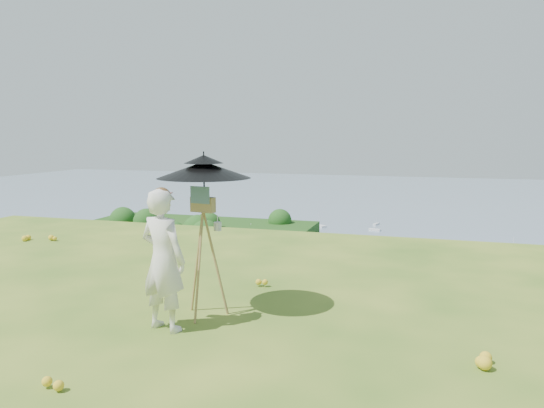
% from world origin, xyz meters
% --- Properties ---
extents(ground, '(14.00, 14.00, 0.00)m').
position_xyz_m(ground, '(0.00, 0.00, 0.00)').
color(ground, '#3A641C').
rests_on(ground, ground).
extents(shoreline_tier, '(170.00, 28.00, 8.00)m').
position_xyz_m(shoreline_tier, '(0.00, 75.00, -36.00)').
color(shoreline_tier, '#706B59').
rests_on(shoreline_tier, bay_water).
extents(bay_water, '(700.00, 700.00, 0.00)m').
position_xyz_m(bay_water, '(0.00, 240.00, -34.00)').
color(bay_water, gray).
rests_on(bay_water, ground).
extents(peninsula, '(90.00, 60.00, 12.00)m').
position_xyz_m(peninsula, '(-75.00, 155.00, -29.00)').
color(peninsula, '#113C10').
rests_on(peninsula, bay_water).
extents(slope_trees, '(110.00, 50.00, 6.00)m').
position_xyz_m(slope_trees, '(0.00, 35.00, -15.00)').
color(slope_trees, '#174C16').
rests_on(slope_trees, forest_slope).
extents(harbor_town, '(110.00, 22.00, 5.00)m').
position_xyz_m(harbor_town, '(0.00, 75.00, -29.50)').
color(harbor_town, silver).
rests_on(harbor_town, shoreline_tier).
extents(moored_boats, '(140.00, 140.00, 0.70)m').
position_xyz_m(moored_boats, '(-12.50, 161.00, -33.65)').
color(moored_boats, silver).
rests_on(moored_boats, bay_water).
extents(wildflowers, '(10.00, 10.50, 0.12)m').
position_xyz_m(wildflowers, '(0.00, 0.25, 0.06)').
color(wildflowers, gold).
rests_on(wildflowers, ground).
extents(painter, '(0.68, 0.52, 1.64)m').
position_xyz_m(painter, '(1.22, 0.51, 0.82)').
color(painter, silver).
rests_on(painter, ground).
extents(field_easel, '(0.71, 0.71, 1.62)m').
position_xyz_m(field_easel, '(1.47, 1.07, 0.81)').
color(field_easel, olive).
rests_on(field_easel, ground).
extents(sun_umbrella, '(1.24, 1.24, 0.70)m').
position_xyz_m(sun_umbrella, '(1.48, 1.10, 1.69)').
color(sun_umbrella, black).
rests_on(sun_umbrella, field_easel).
extents(painter_cap, '(0.25, 0.28, 0.10)m').
position_xyz_m(painter_cap, '(1.22, 0.51, 1.60)').
color(painter_cap, pink).
rests_on(painter_cap, painter).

